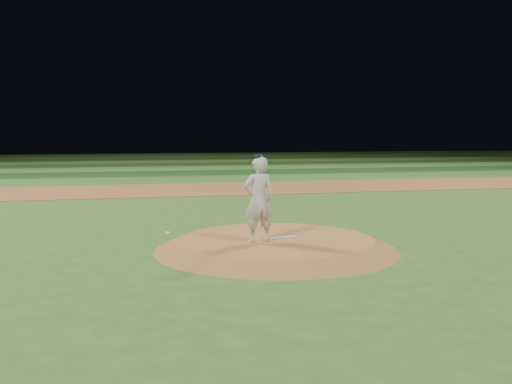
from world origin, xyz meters
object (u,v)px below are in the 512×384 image
at_px(pitching_rubber, 283,238).
at_px(pitcher_on_mound, 259,199).
at_px(rosin_bag, 168,233).
at_px(pitchers_mound, 276,244).

bearing_deg(pitching_rubber, pitcher_on_mound, -166.00).
bearing_deg(rosin_bag, pitchers_mound, -24.92).
distance_m(rosin_bag, pitcher_on_mound, 2.51).
xyz_separation_m(pitchers_mound, rosin_bag, (-2.35, 1.09, 0.16)).
xyz_separation_m(pitchers_mound, pitching_rubber, (0.15, -0.03, 0.14)).
bearing_deg(pitcher_on_mound, pitchers_mound, 33.20).
distance_m(pitchers_mound, pitcher_on_mound, 1.22).
relative_size(pitchers_mound, rosin_bag, 48.28).
xyz_separation_m(pitching_rubber, pitcher_on_mound, (-0.64, -0.30, 0.93)).
bearing_deg(pitchers_mound, pitcher_on_mound, -146.80).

